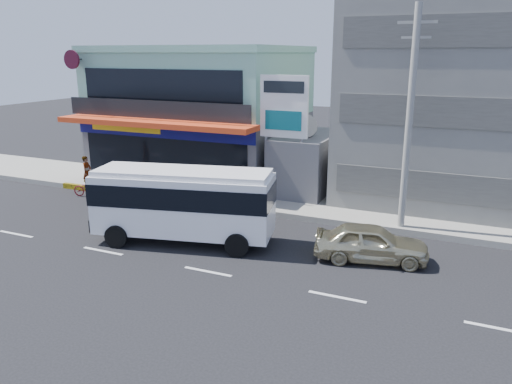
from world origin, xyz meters
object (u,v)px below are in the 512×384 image
Objects in this scene: motorcycle_rider at (88,184)px; utility_pole_near at (409,120)px; shop_building at (204,115)px; sedan at (371,243)px; concrete_building at (510,72)px; billboard at (284,114)px; satellite_dish at (304,135)px; minibus at (184,199)px.

utility_pole_near is at bearing 4.08° from motorcycle_rider.
shop_building is 15.50m from utility_pole_near.
sedan is at bearing -37.80° from shop_building.
concrete_building reaches higher than billboard.
utility_pole_near is at bearing -30.96° from satellite_dish.
utility_pole_near is at bearing -21.42° from sedan.
concrete_building reaches higher than motorcycle_rider.
utility_pole_near is (-4.00, -7.60, -1.85)m from concrete_building.
billboard is at bearing -105.52° from satellite_dish.
concrete_building is 23.83m from motorcycle_rider.
shop_building is 18.28m from concrete_building.
shop_building is 2.80× the size of sedan.
satellite_dish is 0.34× the size of sedan.
minibus is (-1.96, -6.84, -3.01)m from billboard.
shop_building is 1.80× the size of billboard.
utility_pole_near reaches higher than sedan.
satellite_dish reaches higher than sedan.
concrete_building is at bearing 22.58° from motorcycle_rider.
minibus is at bearing -23.45° from motorcycle_rider.
billboard is (7.50, -4.75, 0.93)m from shop_building.
satellite_dish is (-10.00, -4.00, -3.42)m from concrete_building.
concrete_building is at bearing 28.92° from billboard.
sedan is (5.89, -5.64, -4.17)m from billboard.
sedan is (13.39, -10.39, -3.24)m from shop_building.
minibus is (-2.46, -8.64, -1.65)m from satellite_dish.
billboard is (-0.50, -1.80, 1.35)m from satellite_dish.
minibus is (-8.46, -5.04, -3.23)m from utility_pole_near.
sedan is at bearing -98.98° from utility_pole_near.
shop_building reaches higher than sedan.
shop_building reaches higher than minibus.
satellite_dish is (8.00, -2.95, -0.42)m from shop_building.
utility_pole_near is at bearing -15.48° from billboard.
concrete_building is 18.46m from minibus.
sedan is at bearing -111.93° from concrete_building.
motorcycle_rider is at bearing -156.74° from satellite_dish.
utility_pole_near is at bearing 30.80° from minibus.
sedan is at bearing -54.08° from satellite_dish.
motorcycle_rider is (-8.79, 3.81, -1.14)m from minibus.
utility_pole_near is (6.50, -1.80, 0.22)m from billboard.
concrete_building is 13.83m from sedan.
shop_building is 8.92m from billboard.
concrete_building is at bearing 21.80° from satellite_dish.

